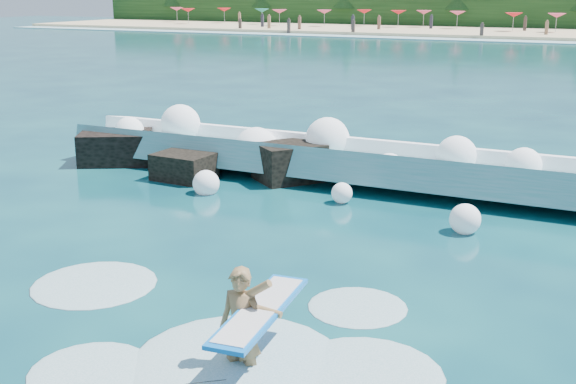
% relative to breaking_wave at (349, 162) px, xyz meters
% --- Properties ---
extents(ground, '(200.00, 200.00, 0.00)m').
position_rel_breaking_wave_xyz_m(ground, '(-0.67, -7.66, -0.51)').
color(ground, '#083342').
rests_on(ground, ground).
extents(beach, '(140.00, 20.00, 0.40)m').
position_rel_breaking_wave_xyz_m(beach, '(-0.67, 70.34, -0.31)').
color(beach, tan).
rests_on(beach, ground).
extents(wet_band, '(140.00, 5.00, 0.08)m').
position_rel_breaking_wave_xyz_m(wet_band, '(-0.67, 59.34, -0.47)').
color(wet_band, silver).
rests_on(wet_band, ground).
extents(treeline, '(140.00, 4.00, 5.00)m').
position_rel_breaking_wave_xyz_m(treeline, '(-0.67, 80.34, 1.99)').
color(treeline, black).
rests_on(treeline, ground).
extents(breaking_wave, '(16.97, 2.69, 1.46)m').
position_rel_breaking_wave_xyz_m(breaking_wave, '(0.00, 0.00, 0.00)').
color(breaking_wave, teal).
rests_on(breaking_wave, ground).
extents(rock_cluster, '(8.07, 2.96, 1.22)m').
position_rel_breaking_wave_xyz_m(rock_cluster, '(-4.58, -1.09, -0.12)').
color(rock_cluster, black).
rests_on(rock_cluster, ground).
extents(surfer_with_board, '(1.01, 2.95, 1.80)m').
position_rel_breaking_wave_xyz_m(surfer_with_board, '(2.39, -10.32, 0.15)').
color(surfer_with_board, olive).
rests_on(surfer_with_board, ground).
extents(wave_spray, '(14.62, 4.27, 1.86)m').
position_rel_breaking_wave_xyz_m(wave_spray, '(-0.63, -0.33, 0.37)').
color(wave_spray, white).
rests_on(wave_spray, ground).
extents(surf_foam, '(8.47, 5.31, 0.15)m').
position_rel_breaking_wave_xyz_m(surf_foam, '(1.92, -9.88, -0.51)').
color(surf_foam, silver).
rests_on(surf_foam, ground).
extents(beach_umbrellas, '(110.21, 6.94, 0.50)m').
position_rel_breaking_wave_xyz_m(beach_umbrellas, '(-0.35, 72.46, 1.74)').
color(beach_umbrellas, '#D53E64').
rests_on(beach_umbrellas, ground).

